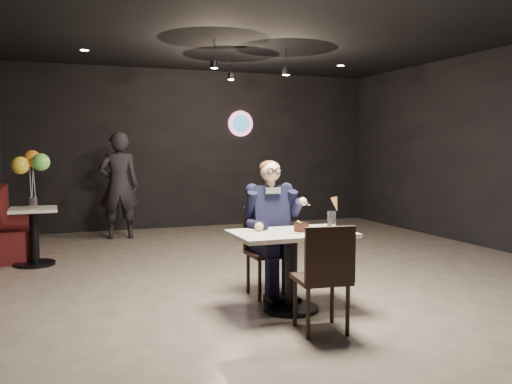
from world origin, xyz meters
name	(u,v)px	position (x,y,z in m)	size (l,w,h in m)	color
floor	(300,277)	(0.00, 0.00, 0.00)	(9.00, 9.00, 0.00)	gray
wall_sign	(241,124)	(0.80, 4.47, 2.00)	(0.50, 0.06, 0.50)	pink
pendant_lights	(244,56)	(0.00, 2.00, 2.88)	(1.40, 1.20, 0.36)	black
main_table	(291,271)	(-0.63, -1.14, 0.38)	(1.10, 0.70, 0.75)	white
chair_far	(269,252)	(-0.63, -0.59, 0.46)	(0.42, 0.46, 0.92)	black
chair_near	(321,277)	(-0.63, -1.74, 0.46)	(0.42, 0.46, 0.92)	black
seated_man	(269,227)	(-0.63, -0.59, 0.72)	(0.60, 0.80, 1.44)	black
dessert_plate	(300,232)	(-0.59, -1.23, 0.76)	(0.21, 0.21, 0.01)	white
cake_slice	(301,228)	(-0.58, -1.24, 0.80)	(0.11, 0.09, 0.08)	black
mint_leaf	(301,223)	(-0.58, -1.23, 0.84)	(0.07, 0.04, 0.01)	green
sundae_glass	(331,221)	(-0.24, -1.20, 0.84)	(0.08, 0.08, 0.18)	silver
wafer_cone	(336,204)	(-0.21, -1.22, 1.00)	(0.07, 0.07, 0.14)	tan
booth_bench	(14,220)	(-3.25, 2.83, 0.48)	(0.48, 1.92, 0.96)	#4E1210
side_table	(34,238)	(-2.95, 1.83, 0.36)	(0.58, 0.58, 0.73)	white
balloon_vase	(33,202)	(-2.95, 1.83, 0.82)	(0.10, 0.10, 0.15)	silver
balloon_bunch	(32,171)	(-2.95, 1.83, 1.24)	(0.41, 0.41, 0.67)	yellow
passerby	(119,185)	(-1.67, 3.58, 0.89)	(0.65, 0.43, 1.79)	black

